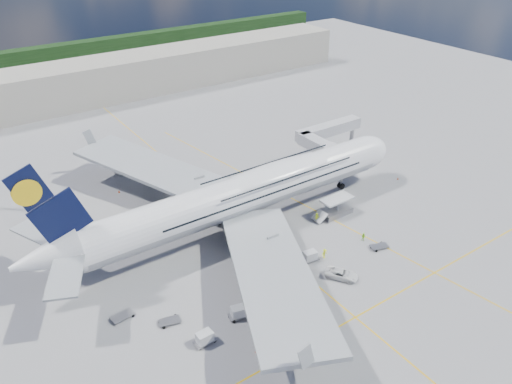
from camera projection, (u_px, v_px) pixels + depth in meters
ground at (275, 251)px, 88.29m from camera, size 300.00×300.00×0.00m
taxi_line_main at (275, 251)px, 88.29m from camera, size 0.25×220.00×0.01m
taxi_line_cross at (355, 317)px, 74.03m from camera, size 120.00×0.25×0.01m
taxi_line_diag at (301, 203)px, 102.30m from camera, size 14.16×99.06×0.01m
airliner at (245, 193)px, 92.11m from camera, size 77.26×79.15×23.71m
jet_bridge at (326, 137)px, 114.44m from camera, size 18.80×12.10×8.50m
cargo_loader at (335, 209)px, 98.00m from camera, size 8.53×3.20×3.67m
terminal at (92, 82)px, 153.01m from camera, size 180.00×16.00×12.00m
tree_line at (152, 42)px, 205.76m from camera, size 160.00×6.00×8.00m
dolly_row_a at (170, 321)px, 72.92m from camera, size 3.39×2.34×0.45m
dolly_row_b at (205, 338)px, 69.15m from camera, size 3.08×1.69×1.93m
dolly_row_c at (239, 312)px, 73.55m from camera, size 3.37×2.33×1.94m
dolly_back at (123, 316)px, 73.74m from camera, size 3.54×2.17×0.49m
dolly_nose_far at (379, 246)px, 88.83m from camera, size 3.52×2.52×0.46m
dolly_nose_near at (310, 256)px, 85.24m from camera, size 3.24×2.02×1.93m
baggage_tug at (248, 258)px, 85.20m from camera, size 3.01×1.63×1.81m
catering_truck_inner at (185, 201)px, 99.96m from camera, size 6.22×4.51×3.41m
catering_truck_outer at (129, 163)px, 114.00m from camera, size 7.18×3.33×4.16m
service_van at (341, 274)px, 81.50m from camera, size 5.15×5.88×1.51m
crew_nose at (322, 179)px, 109.59m from camera, size 0.72×0.58×1.72m
crew_loader at (364, 237)px, 90.41m from camera, size 1.02×1.05×1.71m
crew_wing at (271, 295)px, 77.07m from camera, size 0.42×0.95×1.60m
crew_van at (317, 217)px, 95.99m from camera, size 1.07×1.04×1.86m
crew_tug at (325, 254)px, 86.05m from camera, size 1.22×0.74×1.84m
cone_nose at (398, 178)px, 111.06m from camera, size 0.39×0.39×0.50m
cone_wing_left_inner at (200, 204)px, 101.47m from camera, size 0.45×0.45×0.57m
cone_wing_left_outer at (119, 191)px, 106.01m from camera, size 0.47×0.47×0.60m
cone_wing_right_inner at (269, 260)px, 85.40m from camera, size 0.47×0.47×0.60m
cone_wing_right_outer at (257, 351)px, 68.09m from camera, size 0.47×0.47×0.60m
cone_tail at (74, 270)px, 83.29m from camera, size 0.43×0.43×0.55m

